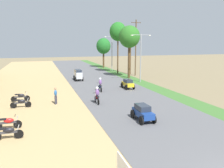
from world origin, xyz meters
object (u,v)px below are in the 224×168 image
parked_motorbike_fourth (21,97)px  pedestrian_on_shoulder (56,95)px  parked_motorbike_second (8,122)px  motorbike_ahead_second (100,85)px  utility_pole_far (136,47)px  median_tree_third (103,46)px  car_sedan_yellow (128,83)px  car_sedan_blue (143,112)px  car_van_silver (78,74)px  motorbike_foreground_rider (97,95)px  streetlamp_mid (112,51)px  utility_pole_near (131,51)px  parked_motorbike_third (21,102)px  parked_motorbike_nearest (8,132)px  median_tree_nearest (129,37)px  median_tree_second (118,32)px  streetlamp_near (141,54)px

parked_motorbike_fourth → pedestrian_on_shoulder: bearing=-33.3°
parked_motorbike_second → motorbike_ahead_second: bearing=48.0°
motorbike_ahead_second → utility_pole_far: bearing=50.5°
median_tree_third → car_sedan_yellow: median_tree_third is taller
car_sedan_blue → car_van_silver: 20.02m
motorbike_foreground_rider → parked_motorbike_second: bearing=-147.7°
parked_motorbike_fourth → streetlamp_mid: bearing=52.4°
car_van_silver → utility_pole_near: bearing=24.6°
median_tree_third → parked_motorbike_fourth: bearing=-120.3°
parked_motorbike_third → parked_motorbike_nearest: bearing=-92.0°
median_tree_nearest → median_tree_second: (0.15, 6.16, 1.12)m
motorbike_ahead_second → streetlamp_mid: bearing=68.4°
utility_pole_near → car_sedan_yellow: 14.73m
streetlamp_mid → utility_pole_near: utility_pole_near is taller
median_tree_third → car_sedan_yellow: (-3.74, -25.02, -4.28)m
parked_motorbike_third → pedestrian_on_shoulder: size_ratio=1.11×
parked_motorbike_second → car_sedan_yellow: bearing=39.5°
utility_pole_far → parked_motorbike_second: bearing=-130.6°
parked_motorbike_second → car_sedan_yellow: (12.78, 10.52, 0.19)m
parked_motorbike_fourth → median_tree_third: median_tree_third is taller
median_tree_nearest → median_tree_third: (0.18, 16.48, -1.66)m
parked_motorbike_nearest → median_tree_nearest: median_tree_nearest is taller
parked_motorbike_second → car_sedan_yellow: car_sedan_yellow is taller
median_tree_third → streetlamp_near: bearing=-90.3°
parked_motorbike_second → median_tree_second: size_ratio=0.19×
median_tree_second → median_tree_third: 10.69m
streetlamp_near → motorbike_foreground_rider: streetlamp_near is taller
motorbike_foreground_rider → car_sedan_blue: bearing=-70.2°
utility_pole_near → utility_pole_far: (0.16, -1.99, 0.78)m
utility_pole_far → car_sedan_blue: 24.99m
median_tree_nearest → car_sedan_blue: size_ratio=3.76×
parked_motorbike_fourth → car_sedan_yellow: size_ratio=0.80×
median_tree_third → median_tree_nearest: bearing=-90.6°
streetlamp_near → utility_pole_near: (2.01, 8.89, 0.14)m
median_tree_nearest → motorbike_foreground_rider: size_ratio=4.73×
parked_motorbike_second → motorbike_foreground_rider: 8.66m
utility_pole_near → median_tree_nearest: bearing=-114.6°
streetlamp_near → parked_motorbike_fourth: bearing=-156.6°
median_tree_third → utility_pole_far: bearing=-81.5°
utility_pole_near → motorbike_foreground_rider: bearing=-120.3°
median_tree_second → car_sedan_blue: 28.23m
parked_motorbike_second → median_tree_third: 39.45m
parked_motorbike_third → motorbike_ahead_second: bearing=29.0°
median_tree_nearest → car_sedan_blue: (-6.93, -20.24, -5.95)m
median_tree_second → car_van_silver: size_ratio=3.97×
pedestrian_on_shoulder → streetlamp_mid: 26.68m
motorbike_ahead_second → parked_motorbike_third: bearing=-151.0°
parked_motorbike_fourth → median_tree_third: bearing=59.7°
utility_pole_far → parked_motorbike_third: bearing=-137.9°
parked_motorbike_third → car_sedan_blue: bearing=-35.9°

